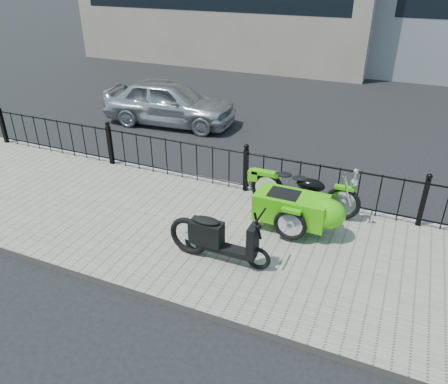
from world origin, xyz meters
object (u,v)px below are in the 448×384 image
at_px(scooter, 220,239).
at_px(motorcycle_sidecar, 303,206).
at_px(spare_tire, 188,236).
at_px(sedan_car, 170,102).

bearing_deg(scooter, motorcycle_sidecar, 56.12).
bearing_deg(scooter, spare_tire, -173.63).
distance_m(motorcycle_sidecar, scooter, 1.78).
relative_size(motorcycle_sidecar, spare_tire, 3.29).
xyz_separation_m(motorcycle_sidecar, spare_tire, (-1.56, -1.54, -0.13)).
distance_m(scooter, spare_tire, 0.57).
bearing_deg(sedan_car, motorcycle_sidecar, -134.54).
height_order(motorcycle_sidecar, scooter, scooter).
xyz_separation_m(motorcycle_sidecar, sedan_car, (-5.29, 4.39, 0.10)).
bearing_deg(scooter, sedan_car, 126.19).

